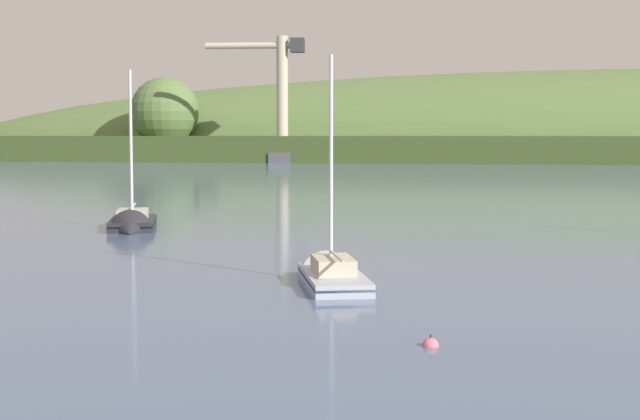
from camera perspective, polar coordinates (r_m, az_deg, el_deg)
far_shoreline_hill at (r=212.74m, az=17.26°, el=3.02°), size 406.26×78.56×38.57m
dockside_crane at (r=179.97m, az=-2.43°, el=6.71°), size 18.84×5.30×23.76m
sailboat_near_mooring at (r=54.99m, az=-11.23°, el=-0.98°), size 4.56×7.30×10.20m
sailboat_outer_reach at (r=34.96m, az=0.63°, el=-4.06°), size 3.90×6.77×9.19m
mooring_buoy_off_fishing_boat at (r=24.74m, az=6.65°, el=-8.13°), size 0.44×0.44×0.52m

